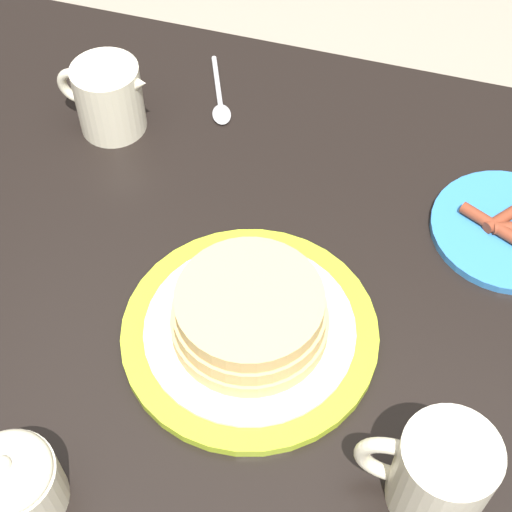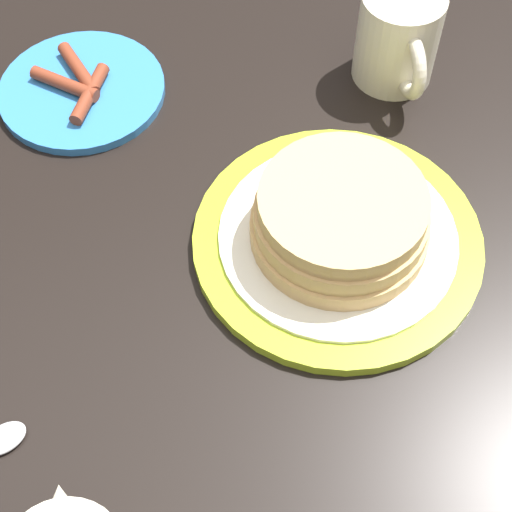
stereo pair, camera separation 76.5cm
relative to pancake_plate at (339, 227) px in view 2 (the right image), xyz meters
The scene contains 5 objects.
ground_plane 0.76m from the pancake_plate, 39.13° to the left, with size 8.00×8.00×0.00m, color gray.
dining_table 0.15m from the pancake_plate, 39.13° to the left, with size 1.25×1.02×0.73m.
pancake_plate is the anchor object (origin of this frame).
side_plate_bacon 0.32m from the pancake_plate, 138.11° to the right, with size 0.18×0.18×0.02m.
coffee_mug 0.24m from the pancake_plate, 150.87° to the left, with size 0.12×0.09×0.10m.
Camera 2 is at (0.34, -0.19, 1.33)m, focal length 55.00 mm.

